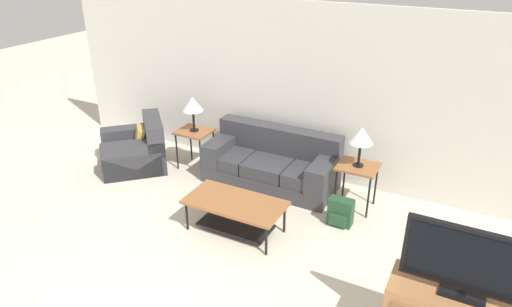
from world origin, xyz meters
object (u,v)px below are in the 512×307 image
Objects in this scene: coffee_table at (235,209)px; table_lamp_left at (193,105)px; table_lamp_right at (361,136)px; television at (470,262)px; armchair at (136,150)px; side_table_right at (358,170)px; backpack at (340,212)px; couch at (272,165)px; side_table_left at (195,135)px.

table_lamp_left is at bearing 139.16° from coffee_table.
coffee_table is 2.24× the size of table_lamp_right.
armchair is at bearing 162.38° from television.
backpack is at bearing -94.88° from side_table_right.
armchair is at bearing -173.03° from table_lamp_right.
table_lamp_left is at bearing 26.42° from armchair.
backpack is at bearing 33.58° from coffee_table.
side_table_right is 1.15× the size of table_lamp_left.
couch reaches higher than side_table_left.
table_lamp_right is 0.52× the size of television.
side_table_left is (-1.31, -0.09, 0.26)m from couch.
television is 2.90× the size of backpack.
television reaches higher than armchair.
armchair is 3.43m from backpack.
couch is 1.46× the size of armchair.
television is (4.07, -1.99, -0.06)m from table_lamp_left.
television is at bearing -36.99° from couch.
side_table_left is 1.15× the size of table_lamp_left.
coffee_table is 2.24× the size of table_lamp_left.
side_table_right is 2.66m from table_lamp_left.
backpack is at bearing -25.21° from couch.
couch is 3.53× the size of table_lamp_left.
table_lamp_left and table_lamp_right have the same top height.
backpack is (2.57, -0.50, -0.89)m from table_lamp_left.
table_lamp_right is (2.61, 0.00, 0.50)m from side_table_left.
television reaches higher than backpack.
table_lamp_left is 4.53m from television.
coffee_table is at bearing -133.10° from table_lamp_right.
armchair is 1.23m from table_lamp_left.
side_table_right is at bearing 6.97° from armchair.
armchair is 2.10× the size of side_table_left.
backpack is (-1.50, 1.49, -0.83)m from television.
side_table_left is (0.85, 0.42, 0.27)m from armchair.
coffee_table is (0.14, -1.34, 0.02)m from couch.
table_lamp_left is 1.00× the size of table_lamp_right.
couch is 3.53× the size of table_lamp_right.
side_table_left is 0.50m from table_lamp_left.
armchair is 0.99m from side_table_left.
table_lamp_left is at bearing 180.00° from table_lamp_right.
table_lamp_left reaches higher than backpack.
side_table_right is at bearing -0.00° from table_lamp_left.
side_table_right is 2.50m from television.
table_lamp_right is at bearing 75.96° from side_table_right.
table_lamp_left is (-1.44, 1.25, 0.74)m from coffee_table.
couch is at bearing 154.79° from backpack.
coffee_table is 1.73m from side_table_right.
table_lamp_left is (0.00, 0.00, 0.50)m from side_table_left.
table_lamp_left reaches higher than side_table_right.
coffee_table is 1.95× the size of side_table_left.
table_lamp_left is (-2.61, 0.00, 0.50)m from side_table_right.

